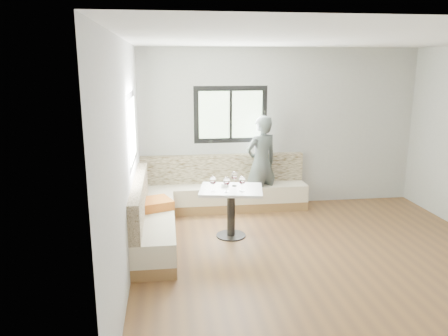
{
  "coord_description": "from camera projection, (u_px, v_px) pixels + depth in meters",
  "views": [
    {
      "loc": [
        -2.02,
        -5.08,
        2.51
      ],
      "look_at": [
        -1.2,
        1.08,
        1.03
      ],
      "focal_mm": 35.0,
      "sensor_mm": 36.0,
      "label": 1
    }
  ],
  "objects": [
    {
      "name": "wine_glass_c",
      "position": [
        242.0,
        181.0,
        6.2
      ],
      "size": [
        0.1,
        0.1,
        0.23
      ],
      "color": "white",
      "rests_on": "table"
    },
    {
      "name": "wine_glass_a",
      "position": [
        213.0,
        181.0,
        6.19
      ],
      "size": [
        0.1,
        0.1,
        0.23
      ],
      "color": "white",
      "rests_on": "table"
    },
    {
      "name": "room",
      "position": [
        323.0,
        154.0,
        5.48
      ],
      "size": [
        5.01,
        5.01,
        2.81
      ],
      "color": "brown",
      "rests_on": "ground"
    },
    {
      "name": "person",
      "position": [
        261.0,
        163.0,
        7.61
      ],
      "size": [
        0.71,
        0.6,
        1.66
      ],
      "primitive_type": "imported",
      "rotation": [
        0.0,
        0.0,
        3.52
      ],
      "color": "#4B5351",
      "rests_on": "ground"
    },
    {
      "name": "table",
      "position": [
        231.0,
        201.0,
        6.42
      ],
      "size": [
        1.02,
        0.86,
        0.74
      ],
      "rotation": [
        0.0,
        0.0,
        -0.18
      ],
      "color": "black",
      "rests_on": "ground"
    },
    {
      "name": "olive_ramekin",
      "position": [
        225.0,
        185.0,
        6.48
      ],
      "size": [
        0.11,
        0.11,
        0.05
      ],
      "color": "white",
      "rests_on": "table"
    },
    {
      "name": "wine_glass_b",
      "position": [
        227.0,
        181.0,
        6.15
      ],
      "size": [
        0.1,
        0.1,
        0.23
      ],
      "color": "white",
      "rests_on": "table"
    },
    {
      "name": "wine_glass_d",
      "position": [
        234.0,
        176.0,
        6.46
      ],
      "size": [
        0.1,
        0.1,
        0.23
      ],
      "color": "white",
      "rests_on": "table"
    },
    {
      "name": "banquette",
      "position": [
        196.0,
        203.0,
        7.03
      ],
      "size": [
        2.91,
        2.8,
        0.95
      ],
      "color": "olive",
      "rests_on": "ground"
    }
  ]
}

